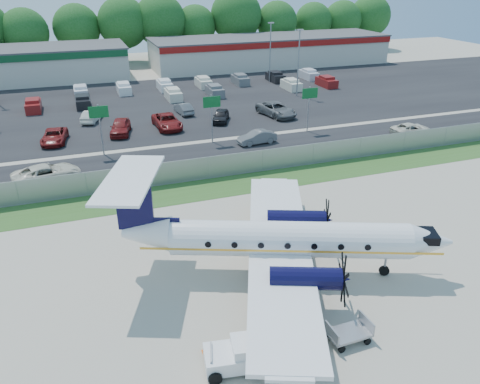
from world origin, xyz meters
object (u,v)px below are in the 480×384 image
object	(u,v)px
pushback_tug	(236,355)
baggage_cart_near	(233,360)
aircraft	(282,239)
baggage_cart_far	(349,332)

from	to	relation	value
pushback_tug	baggage_cart_near	xyz separation A→B (m)	(-0.18, -0.04, -0.18)
aircraft	pushback_tug	bearing A→B (deg)	-129.13
pushback_tug	baggage_cart_far	bearing A→B (deg)	-2.72
aircraft	pushback_tug	size ratio (longest dim) A/B	6.99
baggage_cart_near	baggage_cart_far	bearing A→B (deg)	-2.26
pushback_tug	baggage_cart_far	distance (m)	5.66
pushback_tug	baggage_cart_near	bearing A→B (deg)	-167.76
baggage_cart_far	pushback_tug	bearing A→B (deg)	177.28
pushback_tug	baggage_cart_far	size ratio (longest dim) A/B	1.34
aircraft	pushback_tug	xyz separation A→B (m)	(-4.85, -5.96, -1.67)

